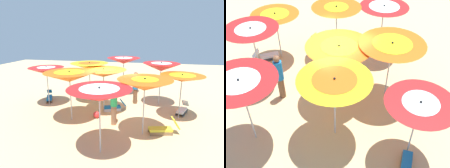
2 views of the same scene
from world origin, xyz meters
TOP-DOWN VIEW (x-y plane):
  - ground at (0.00, 0.00)m, footprint 35.48×35.48m
  - beach_umbrella_0 at (-0.22, 3.45)m, footprint 2.07×2.07m
  - beach_umbrella_1 at (-1.56, 1.98)m, footprint 2.09×2.09m
  - beach_umbrella_2 at (-3.18, 0.03)m, footprint 2.00×2.00m
  - beach_umbrella_3 at (1.75, 1.27)m, footprint 2.26×2.26m
  - beach_umbrella_4 at (0.52, 0.00)m, footprint 2.28×2.28m
  - beach_umbrella_5 at (-2.31, -1.57)m, footprint 1.99×1.99m
  - beach_umbrella_6 at (3.85, -0.38)m, footprint 1.91×1.91m
  - beach_umbrella_7 at (1.71, -1.40)m, footprint 2.17×2.17m
  - beach_umbrella_8 at (-0.00, -3.34)m, footprint 2.15×2.15m
  - lounger_0 at (4.19, -1.02)m, footprint 0.91×1.38m
  - lounger_1 at (-2.37, 1.73)m, footprint 1.27×0.63m
  - lounger_2 at (0.04, -0.25)m, footprint 1.21×0.73m
  - lounger_3 at (-3.43, -0.55)m, footprint 0.78×1.19m
  - beachgoer_0 at (-0.96, -1.54)m, footprint 0.30×0.30m
  - beachgoer_1 at (-0.26, 1.34)m, footprint 0.30×0.30m
  - beach_ball at (0.68, 0.83)m, footprint 0.32×0.32m

SIDE VIEW (x-z plane):
  - ground at x=0.00m, z-range -0.04..0.00m
  - beach_ball at x=0.68m, z-range 0.00..0.32m
  - lounger_0 at x=4.19m, z-range -0.08..0.48m
  - lounger_2 at x=0.04m, z-range -0.10..0.50m
  - lounger_3 at x=-3.43m, z-range -0.09..0.50m
  - lounger_1 at x=-2.37m, z-range -0.13..0.56m
  - beachgoer_0 at x=-0.96m, z-range 0.05..1.91m
  - beachgoer_1 at x=-0.26m, z-range 0.06..1.93m
  - beach_umbrella_2 at x=-3.18m, z-range 0.87..3.03m
  - beach_umbrella_6 at x=3.85m, z-range 0.86..3.06m
  - beach_umbrella_4 at x=0.52m, z-range 0.90..3.18m
  - beach_umbrella_0 at x=-0.22m, z-range 0.90..3.22m
  - beach_umbrella_1 at x=-1.56m, z-range 0.90..3.24m
  - beach_umbrella_3 at x=1.75m, z-range 0.90..3.25m
  - beach_umbrella_7 at x=1.71m, z-range 0.94..3.30m
  - beach_umbrella_5 at x=-2.31m, z-range 0.95..3.40m
  - beach_umbrella_8 at x=0.00m, z-range 0.99..3.46m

